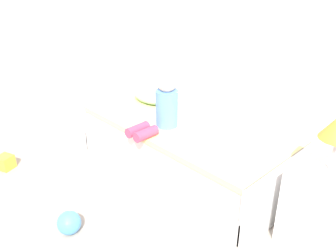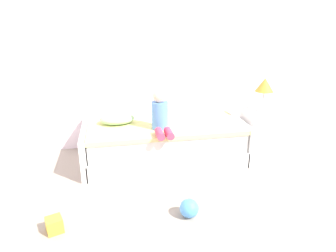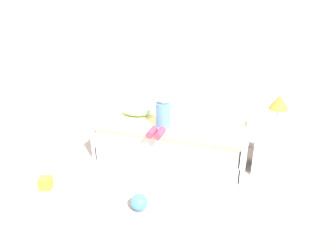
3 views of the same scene
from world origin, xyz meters
name	(u,v)px [view 1 (image 1 of 3)]	position (x,y,z in m)	size (l,w,h in m)	color
wall_rear	(253,12)	(0.00, 2.60, 1.45)	(7.20, 0.10, 2.90)	white
bed	(187,146)	(-0.20, 2.00, 0.25)	(2.11, 1.00, 0.50)	white
nightstand	(321,208)	(1.15, 1.97, 0.30)	(0.44, 0.44, 0.60)	white
child_figure	(163,106)	(-0.29, 1.77, 0.70)	(0.20, 0.51, 0.50)	#598CD1
pillow	(152,96)	(-0.81, 2.10, 0.56)	(0.44, 0.30, 0.13)	#99CC8C
toy_ball	(69,223)	(-0.20, 0.70, 0.09)	(0.18, 0.18, 0.18)	#4C99E5
toy_block	(5,162)	(-1.43, 0.72, 0.07)	(0.14, 0.14, 0.14)	yellow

